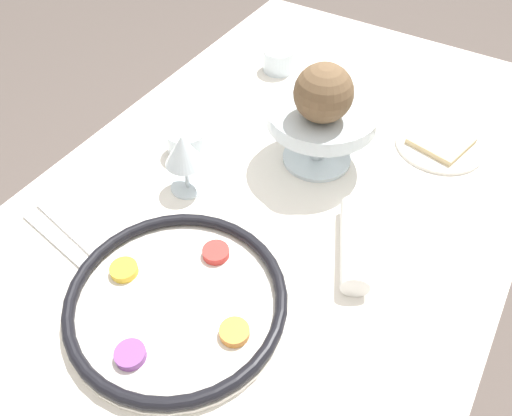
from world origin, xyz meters
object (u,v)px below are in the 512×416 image
seder_plate (177,300)px  napkin_roll (354,243)px  coconut (324,93)px  orange_fruit (326,88)px  wine_glass (183,152)px  fruit_stand (321,119)px  cup_near (279,60)px  cup_mid (187,142)px  bread_plate (440,143)px

seder_plate → napkin_roll: napkin_roll is taller
coconut → orange_fruit: bearing=17.6°
wine_glass → coconut: size_ratio=1.20×
wine_glass → fruit_stand: fruit_stand is taller
cup_near → cup_mid: (-0.37, 0.00, 0.00)m
orange_fruit → seder_plate: bearing=175.9°
orange_fruit → bread_plate: size_ratio=0.42×
fruit_stand → cup_near: size_ratio=2.69×
cup_near → bread_plate: bearing=-100.3°
cup_near → coconut: bearing=-139.1°
orange_fruit → cup_near: orange_fruit is taller
orange_fruit → bread_plate: bearing=-50.5°
orange_fruit → cup_mid: bearing=117.8°
bread_plate → cup_near: 0.44m
orange_fruit → cup_mid: size_ratio=0.98×
wine_glass → bread_plate: (0.38, -0.38, -0.08)m
wine_glass → cup_near: (0.46, 0.06, -0.06)m
orange_fruit → wine_glass: bearing=140.1°
fruit_stand → cup_near: fruit_stand is taller
orange_fruit → napkin_roll: orange_fruit is taller
fruit_stand → cup_mid: 0.28m
napkin_roll → cup_mid: bearing=81.1°
bread_plate → napkin_roll: napkin_roll is taller
wine_glass → fruit_stand: (0.20, -0.18, 0.01)m
coconut → fruit_stand: bearing=20.2°
napkin_roll → bread_plate: bearing=-6.5°
wine_glass → napkin_roll: (0.02, -0.34, -0.07)m
orange_fruit → coconut: size_ratio=0.73×
wine_glass → cup_near: 0.46m
seder_plate → coconut: coconut is taller
fruit_stand → bread_plate: fruit_stand is taller
coconut → cup_mid: (-0.09, 0.25, -0.16)m
fruit_stand → orange_fruit: bearing=2.9°
orange_fruit → cup_mid: 0.30m
seder_plate → cup_mid: (0.30, 0.21, 0.01)m
fruit_stand → wine_glass: bearing=139.2°
cup_near → fruit_stand: bearing=-137.2°
coconut → cup_mid: coconut is taller
wine_glass → bread_plate: 0.54m
orange_fruit → cup_near: size_ratio=0.98×
cup_near → seder_plate: bearing=-163.3°
coconut → bread_plate: size_ratio=0.58×
orange_fruit → napkin_roll: size_ratio=0.42×
wine_glass → napkin_roll: 0.34m
orange_fruit → napkin_roll: (-0.19, -0.16, -0.14)m
napkin_roll → wine_glass: bearing=93.6°
bread_plate → coconut: bearing=136.9°
wine_glass → bread_plate: bearing=-45.1°
seder_plate → wine_glass: 0.27m
coconut → napkin_roll: 0.27m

